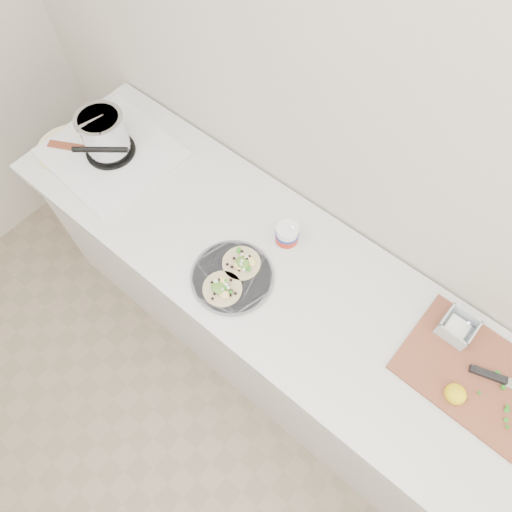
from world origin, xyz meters
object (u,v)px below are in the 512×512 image
Objects in this scene: stove at (107,140)px; tub at (287,235)px; taco_plate at (232,276)px; bacon_plate at (68,148)px; cutboard at (479,370)px.

stove is 0.86m from tub.
bacon_plate is (-0.95, 0.02, -0.01)m from taco_plate.
cutboard is (1.63, 0.14, -0.06)m from stove.
stove is 1.79× the size of taco_plate.
taco_plate is 1.15× the size of bacon_plate.
stove is at bearing 31.48° from bacon_plate.
bacon_plate is (-1.01, -0.23, -0.06)m from tub.
cutboard is at bearing 9.23° from stove.
taco_plate is 0.88m from cutboard.
tub is at bearing 12.60° from bacon_plate.
cutboard is (0.78, 0.01, -0.05)m from tub.
cutboard is at bearing 7.54° from bacon_plate.
stove is 1.09× the size of cutboard.
taco_plate is 0.95m from bacon_plate.
tub is 0.39× the size of cutboard.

